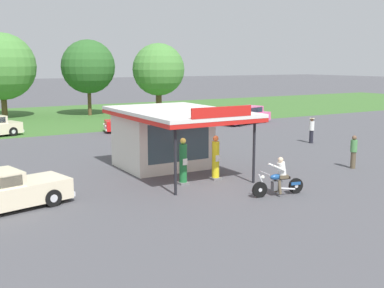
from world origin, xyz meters
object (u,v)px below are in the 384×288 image
Objects in this scene: parked_car_second_row_spare at (246,116)px; bystander_leaning_by_kiosk at (354,151)px; motorcycle_with_rider at (279,180)px; bystander_chatting_near_pumps at (312,130)px; bystander_admiring_sedan at (198,134)px; parked_car_back_row_right at (136,123)px; gas_pump_offside at (216,159)px; gas_pump_nearside at (183,163)px; bystander_strolling_foreground at (120,137)px; bystander_standing_back_lot at (130,130)px.

parked_car_second_row_spare is 3.32× the size of bystander_leaning_by_kiosk.
parked_car_second_row_spare is (12.83, 19.35, 0.04)m from motorcycle_with_rider.
bystander_chatting_near_pumps reaches higher than bystander_leaning_by_kiosk.
parked_car_back_row_right is at bearing 91.66° from bystander_admiring_sedan.
bystander_chatting_near_pumps is (7.85, -11.01, 0.24)m from parked_car_back_row_right.
gas_pump_nearside is at bearing 180.00° from gas_pump_offside.
bystander_chatting_near_pumps is 7.75m from bystander_leaning_by_kiosk.
gas_pump_nearside reaches higher than motorcycle_with_rider.
motorcycle_with_rider is at bearing -97.12° from parked_car_back_row_right.
bystander_chatting_near_pumps reaches higher than bystander_admiring_sedan.
gas_pump_offside is 8.11m from bystander_admiring_sedan.
bystander_strolling_foreground is 1.00× the size of bystander_standing_back_lot.
bystander_strolling_foreground reaches higher than bystander_chatting_near_pumps.
parked_car_second_row_spare is 3.30× the size of bystander_strolling_foreground.
gas_pump_nearside reaches higher than bystander_standing_back_lot.
bystander_strolling_foreground is at bearing 86.29° from gas_pump_nearside.
motorcycle_with_rider is at bearing -139.77° from bystander_chatting_near_pumps.
bystander_strolling_foreground is at bearing 98.81° from motorcycle_with_rider.
gas_pump_offside is at bearing -115.32° from bystander_admiring_sedan.
gas_pump_nearside is at bearing -134.02° from parked_car_second_row_spare.
motorcycle_with_rider is 0.45× the size of parked_car_back_row_right.
bystander_leaning_by_kiosk is (9.03, -1.59, -0.06)m from gas_pump_nearside.
bystander_admiring_sedan is 4.84m from bystander_standing_back_lot.
parked_car_second_row_spare is at bearing 56.46° from motorcycle_with_rider.
parked_car_back_row_right is 8.71m from bystander_strolling_foreground.
bystander_leaning_by_kiosk reaches higher than bystander_admiring_sedan.
gas_pump_offside reaches higher than motorcycle_with_rider.
parked_car_back_row_right is (3.21, 16.21, -0.27)m from gas_pump_offside.
motorcycle_with_rider is at bearing -89.26° from bystander_standing_back_lot.
bystander_chatting_near_pumps is at bearing -103.29° from parked_car_second_row_spare.
motorcycle_with_rider is 11.20m from bystander_admiring_sedan.
parked_car_second_row_spare is at bearing 19.51° from bystander_standing_back_lot.
bystander_standing_back_lot reaches higher than parked_car_back_row_right.
gas_pump_nearside reaches higher than bystander_admiring_sedan.
gas_pump_offside is 7.49m from bystander_leaning_by_kiosk.
parked_car_second_row_spare is at bearing 70.23° from bystander_leaning_by_kiosk.
bystander_standing_back_lot is at bearing -117.94° from parked_car_back_row_right.
bystander_admiring_sedan is at bearing 75.94° from motorcycle_with_rider.
motorcycle_with_rider is 1.36× the size of bystander_standing_back_lot.
bystander_standing_back_lot is (-2.91, 3.87, 0.01)m from bystander_admiring_sedan.
parked_car_second_row_spare is (15.28, 15.81, -0.25)m from gas_pump_nearside.
gas_pump_offside is 1.21× the size of bystander_admiring_sedan.
parked_car_second_row_spare is at bearing 40.02° from bystander_admiring_sedan.
gas_pump_nearside is 1.22× the size of bystander_chatting_near_pumps.
gas_pump_nearside is at bearing -125.23° from bystander_admiring_sedan.
bystander_admiring_sedan is at bearing -139.98° from parked_car_second_row_spare.
parked_car_back_row_right is 10.37m from parked_car_second_row_spare.
bystander_standing_back_lot is (-6.76, 12.79, 0.00)m from bystander_leaning_by_kiosk.
bystander_leaning_by_kiosk is at bearing -12.24° from gas_pump_offside.
bystander_leaning_by_kiosk is at bearing -109.77° from parked_car_second_row_spare.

